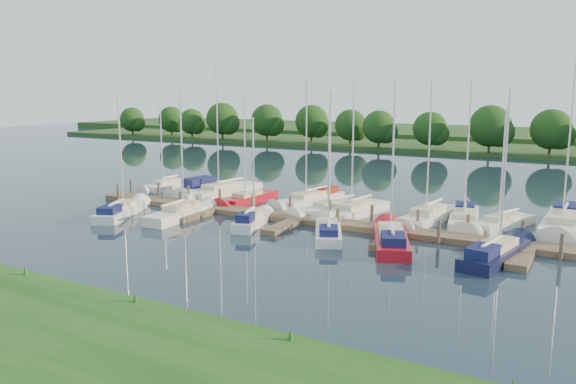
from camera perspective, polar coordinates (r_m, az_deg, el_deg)
The scene contains 24 objects.
ground at distance 36.32m, azimuth -4.60°, elevation -5.51°, with size 260.00×260.00×0.00m, color #1C2738.
near_bank at distance 25.39m, azimuth -25.80°, elevation -12.94°, with size 90.00×10.00×0.50m, color #184012.
dock at distance 42.33m, azimuth 0.95°, elevation -2.95°, with size 40.00×6.00×0.40m.
mooring_pilings at distance 43.21m, azimuth 1.66°, elevation -2.14°, with size 38.24×2.84×2.00m.
far_shore at distance 106.19m, azimuth 18.74°, elevation 4.46°, with size 180.00×30.00×0.60m, color #1E3D17.
distant_hill at distance 130.73m, azimuth 20.85°, elevation 5.47°, with size 220.00×40.00×1.40m, color #345424.
treeline at distance 93.70m, azimuth 17.03°, elevation 6.19°, with size 144.88×8.05×8.19m.
sailboat_n_0 at distance 58.55m, azimuth -12.41°, elevation 0.54°, with size 1.81×6.76×8.74m.
motorboat at distance 55.44m, azimuth -9.18°, elevation 0.24°, with size 2.71×6.86×1.96m.
sailboat_n_2 at distance 54.44m, azimuth -6.89°, elevation -0.01°, with size 3.56×10.09×12.57m.
sailboat_n_3 at distance 50.40m, azimuth -4.18°, elevation -0.78°, with size 2.15×7.66×9.72m.
sailboat_n_4 at distance 49.47m, azimuth 2.16°, elevation -0.89°, with size 3.41×8.79×11.09m.
sailboat_n_5 at distance 45.87m, azimuth 4.44°, elevation -1.86°, with size 4.15×7.97×10.23m.
sailboat_n_6 at distance 45.06m, azimuth 6.65°, elevation -2.11°, with size 3.18×8.77×11.08m.
sailboat_n_7 at distance 43.83m, azimuth 13.98°, elevation -2.68°, with size 3.03×8.83×11.28m.
sailboat_n_8 at distance 44.25m, azimuth 17.44°, elevation -2.70°, with size 3.43×8.81×10.96m.
sailboat_n_9 at distance 43.79m, azimuth 20.78°, elevation -3.08°, with size 3.94×7.05×9.15m.
sailboat_n_10 at distance 44.94m, azimuth 26.11°, elevation -3.04°, with size 2.67×10.56×13.37m.
sailboat_s_0 at distance 46.96m, azimuth -16.55°, elevation -1.91°, with size 4.33×7.72×10.04m.
sailboat_s_1 at distance 44.83m, azimuth -10.75°, elevation -2.28°, with size 2.34×7.94×10.29m.
sailboat_s_2 at distance 41.68m, azimuth -3.64°, elevation -2.98°, with size 2.92×6.38×8.40m.
sailboat_s_3 at distance 38.64m, azimuth 4.11°, elevation -4.07°, with size 4.29×6.98×9.22m.
sailboat_s_4 at distance 36.89m, azimuth 10.39°, elevation -4.86°, with size 4.60×8.38×10.90m.
sailboat_s_5 at distance 35.48m, azimuth 20.42°, elevation -5.96°, with size 3.16×8.23×10.47m.
Camera 1 is at (19.68, -28.92, 9.76)m, focal length 35.00 mm.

